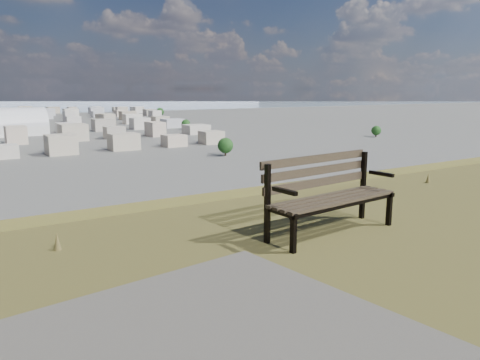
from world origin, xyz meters
TOP-DOWN VIEW (x-y plane):
  - park_bench at (-1.11, 2.00)m, footprint 1.73×0.70m

SIDE VIEW (x-z plane):
  - park_bench at x=-1.11m, z-range 25.06..25.94m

